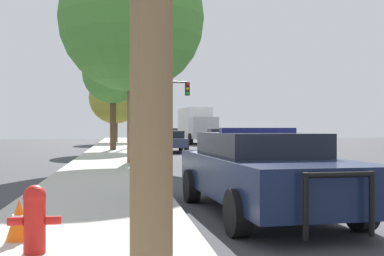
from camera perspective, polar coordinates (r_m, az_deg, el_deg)
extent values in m
plane|color=#3D3D42|center=(9.43, 21.34, -9.09)|extent=(110.00, 110.00, 0.00)
cube|color=#BCB7AD|center=(8.22, -11.80, -9.99)|extent=(3.00, 110.00, 0.13)
cube|color=#141E3D|center=(8.41, 8.40, -5.62)|extent=(2.19, 5.08, 0.68)
cube|color=black|center=(8.60, 7.83, -1.90)|extent=(1.79, 2.68, 0.40)
cylinder|color=black|center=(7.47, 19.42, -8.96)|extent=(0.28, 0.67, 0.66)
cylinder|color=black|center=(6.71, 5.41, -9.99)|extent=(0.28, 0.67, 0.66)
cylinder|color=black|center=(10.21, 10.35, -6.51)|extent=(0.28, 0.67, 0.66)
cylinder|color=black|center=(9.67, -0.04, -6.88)|extent=(0.28, 0.67, 0.66)
cylinder|color=black|center=(6.27, 20.53, -8.42)|extent=(0.07, 0.07, 0.79)
cylinder|color=black|center=(5.86, 13.33, -9.01)|extent=(0.07, 0.07, 0.79)
cylinder|color=black|center=(6.01, 17.05, -5.33)|extent=(0.91, 0.12, 0.07)
cube|color=navy|center=(8.60, 7.83, -0.27)|extent=(1.38, 0.28, 0.09)
cube|color=navy|center=(8.78, 14.32, -5.15)|extent=(0.22, 3.58, 0.19)
cylinder|color=red|center=(5.61, -18.15, -11.00)|extent=(0.23, 0.23, 0.59)
sphere|color=red|center=(5.55, -18.16, -7.69)|extent=(0.25, 0.25, 0.25)
cylinder|color=red|center=(5.63, -20.19, -10.34)|extent=(0.16, 0.09, 0.09)
cylinder|color=red|center=(5.57, -16.10, -10.46)|extent=(0.16, 0.09, 0.09)
cylinder|color=#424247|center=(32.35, -7.41, 1.72)|extent=(0.16, 0.16, 4.57)
cylinder|color=#424247|center=(32.58, -3.97, 5.47)|extent=(3.89, 0.11, 0.11)
cube|color=black|center=(32.75, -0.56, 4.65)|extent=(0.30, 0.24, 0.90)
sphere|color=red|center=(32.64, -0.53, 5.20)|extent=(0.20, 0.20, 0.20)
sphere|color=orange|center=(32.62, -0.53, 4.67)|extent=(0.20, 0.20, 0.20)
sphere|color=green|center=(32.60, -0.53, 4.15)|extent=(0.20, 0.20, 0.20)
cube|color=slate|center=(31.90, 3.49, -1.50)|extent=(2.12, 4.75, 0.54)
cube|color=black|center=(32.12, 3.43, -0.55)|extent=(1.71, 2.51, 0.51)
cylinder|color=black|center=(30.63, 5.50, -2.07)|extent=(0.29, 0.70, 0.68)
cylinder|color=black|center=(30.37, 2.22, -2.09)|extent=(0.29, 0.70, 0.68)
cylinder|color=black|center=(33.46, 4.65, -1.89)|extent=(0.29, 0.70, 0.68)
cylinder|color=black|center=(33.23, 1.64, -1.90)|extent=(0.29, 0.70, 0.68)
cube|color=#B7B7BC|center=(52.55, -2.66, -0.88)|extent=(1.81, 4.68, 0.54)
cube|color=black|center=(52.31, -2.64, -0.30)|extent=(1.55, 2.44, 0.52)
cylinder|color=black|center=(53.92, -3.74, -1.14)|extent=(0.24, 0.67, 0.67)
cylinder|color=black|center=(54.09, -1.89, -1.13)|extent=(0.24, 0.67, 0.67)
cylinder|color=black|center=(51.03, -3.48, -1.21)|extent=(0.24, 0.67, 0.67)
cylinder|color=black|center=(51.20, -1.52, -1.20)|extent=(0.24, 0.67, 0.67)
cube|color=#333856|center=(29.10, -2.69, -1.70)|extent=(1.79, 4.52, 0.52)
cube|color=black|center=(28.87, -2.65, -0.76)|extent=(1.53, 2.36, 0.43)
cylinder|color=black|center=(30.44, -4.53, -2.11)|extent=(0.25, 0.66, 0.66)
cylinder|color=black|center=(30.59, -1.33, -2.10)|extent=(0.25, 0.66, 0.66)
cylinder|color=black|center=(27.66, -4.20, -2.33)|extent=(0.25, 0.66, 0.66)
cylinder|color=black|center=(27.82, -0.68, -2.32)|extent=(0.25, 0.66, 0.66)
cube|color=#B7B7BC|center=(41.03, 1.37, -0.01)|extent=(2.35, 2.12, 1.86)
cube|color=white|center=(44.47, 0.30, 0.58)|extent=(2.56, 5.21, 2.76)
cylinder|color=black|center=(41.51, 2.76, -1.29)|extent=(0.35, 1.00, 0.99)
cylinder|color=black|center=(41.00, -0.18, -1.31)|extent=(0.35, 1.00, 0.99)
cylinder|color=black|center=(45.65, 1.37, -1.17)|extent=(0.35, 1.00, 0.99)
cylinder|color=black|center=(45.19, -1.32, -1.18)|extent=(0.35, 1.00, 0.99)
cylinder|color=brown|center=(18.87, -7.15, 2.05)|extent=(0.37, 0.37, 4.03)
sphere|color=#4C8E38|center=(19.32, -7.15, 12.69)|extent=(5.65, 5.65, 5.65)
cylinder|color=#4C3823|center=(29.67, -9.34, 0.97)|extent=(0.37, 0.37, 3.65)
sphere|color=#4C8E38|center=(29.84, -9.34, 6.45)|extent=(3.72, 3.72, 3.72)
cylinder|color=brown|center=(44.55, -9.06, 0.12)|extent=(0.41, 0.41, 2.77)
sphere|color=#999933|center=(44.63, -9.06, 3.60)|extent=(4.82, 4.82, 4.82)
cone|color=orange|center=(6.32, -19.80, -10.17)|extent=(0.31, 0.31, 0.50)
cylinder|color=white|center=(6.32, -19.80, -9.95)|extent=(0.17, 0.17, 0.07)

